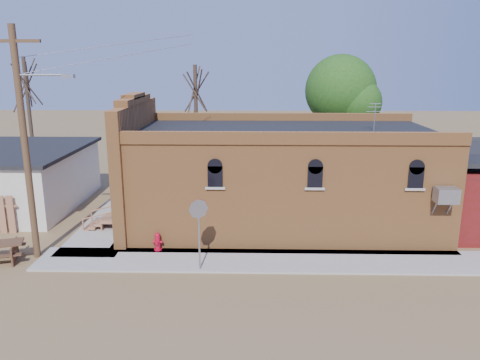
{
  "coord_description": "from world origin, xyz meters",
  "views": [
    {
      "loc": [
        0.41,
        -16.22,
        7.67
      ],
      "look_at": [
        -0.06,
        4.56,
        2.4
      ],
      "focal_mm": 35.0,
      "sensor_mm": 36.0,
      "label": 1
    }
  ],
  "objects_px": {
    "trash_barrel": "(125,212)",
    "fire_hydrant": "(158,242)",
    "brick_bar": "(276,177)",
    "utility_pole": "(26,140)",
    "stop_sign": "(199,216)"
  },
  "relations": [
    {
      "from": "trash_barrel",
      "to": "fire_hydrant",
      "type": "bearing_deg",
      "value": -58.17
    },
    {
      "from": "brick_bar",
      "to": "utility_pole",
      "type": "distance_m",
      "value": 10.96
    },
    {
      "from": "fire_hydrant",
      "to": "brick_bar",
      "type": "bearing_deg",
      "value": 44.51
    },
    {
      "from": "stop_sign",
      "to": "trash_barrel",
      "type": "bearing_deg",
      "value": 120.82
    },
    {
      "from": "brick_bar",
      "to": "fire_hydrant",
      "type": "bearing_deg",
      "value": -143.78
    },
    {
      "from": "utility_pole",
      "to": "trash_barrel",
      "type": "relative_size",
      "value": 11.02
    },
    {
      "from": "fire_hydrant",
      "to": "stop_sign",
      "type": "bearing_deg",
      "value": -34.59
    },
    {
      "from": "brick_bar",
      "to": "fire_hydrant",
      "type": "height_order",
      "value": "brick_bar"
    },
    {
      "from": "utility_pole",
      "to": "trash_barrel",
      "type": "bearing_deg",
      "value": 61.24
    },
    {
      "from": "stop_sign",
      "to": "utility_pole",
      "type": "bearing_deg",
      "value": 163.1
    },
    {
      "from": "utility_pole",
      "to": "trash_barrel",
      "type": "distance_m",
      "value": 6.57
    },
    {
      "from": "brick_bar",
      "to": "trash_barrel",
      "type": "bearing_deg",
      "value": 179.42
    },
    {
      "from": "brick_bar",
      "to": "trash_barrel",
      "type": "xyz_separation_m",
      "value": [
        -7.39,
        0.07,
        -1.85
      ]
    },
    {
      "from": "brick_bar",
      "to": "trash_barrel",
      "type": "distance_m",
      "value": 7.62
    },
    {
      "from": "utility_pole",
      "to": "stop_sign",
      "type": "relative_size",
      "value": 3.26
    }
  ]
}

